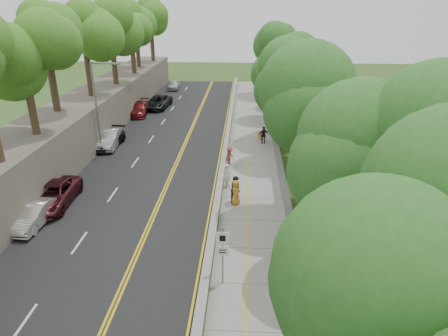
# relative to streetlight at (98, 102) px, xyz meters

# --- Properties ---
(ground) EXTENTS (140.00, 140.00, 0.00)m
(ground) POSITION_rel_streetlight_xyz_m (10.46, -14.00, -4.64)
(ground) COLOR #33511E
(ground) RESTS_ON ground
(road) EXTENTS (11.20, 66.00, 0.04)m
(road) POSITION_rel_streetlight_xyz_m (5.06, 1.00, -4.62)
(road) COLOR black
(road) RESTS_ON ground
(sidewalk) EXTENTS (4.20, 66.00, 0.05)m
(sidewalk) POSITION_rel_streetlight_xyz_m (13.01, 1.00, -4.61)
(sidewalk) COLOR gray
(sidewalk) RESTS_ON ground
(jersey_barrier) EXTENTS (0.42, 66.00, 0.60)m
(jersey_barrier) POSITION_rel_streetlight_xyz_m (10.71, 1.00, -4.34)
(jersey_barrier) COLOR #7ED411
(jersey_barrier) RESTS_ON ground
(rock_embankment) EXTENTS (5.00, 66.00, 4.00)m
(rock_embankment) POSITION_rel_streetlight_xyz_m (-3.04, 1.00, -2.64)
(rock_embankment) COLOR #595147
(rock_embankment) RESTS_ON ground
(chainlink_fence) EXTENTS (0.04, 66.00, 2.00)m
(chainlink_fence) POSITION_rel_streetlight_xyz_m (15.11, 1.00, -3.64)
(chainlink_fence) COLOR slate
(chainlink_fence) RESTS_ON ground
(trees_embankment) EXTENTS (6.40, 66.00, 13.00)m
(trees_embankment) POSITION_rel_streetlight_xyz_m (-2.54, 1.00, 5.86)
(trees_embankment) COLOR #498926
(trees_embankment) RESTS_ON rock_embankment
(trees_fenceside) EXTENTS (7.00, 66.00, 14.00)m
(trees_fenceside) POSITION_rel_streetlight_xyz_m (17.46, 1.00, 2.36)
(trees_fenceside) COLOR #357329
(trees_fenceside) RESTS_ON ground
(streetlight) EXTENTS (2.52, 0.22, 8.00)m
(streetlight) POSITION_rel_streetlight_xyz_m (0.00, 0.00, 0.00)
(streetlight) COLOR gray
(streetlight) RESTS_ON ground
(signpost) EXTENTS (0.62, 0.09, 3.10)m
(signpost) POSITION_rel_streetlight_xyz_m (11.51, -17.02, -2.68)
(signpost) COLOR gray
(signpost) RESTS_ON sidewalk
(construction_barrel) EXTENTS (0.54, 0.54, 0.88)m
(construction_barrel) POSITION_rel_streetlight_xyz_m (13.80, 4.51, -4.15)
(construction_barrel) COLOR #E16700
(construction_barrel) RESTS_ON sidewalk
(concrete_block) EXTENTS (1.30, 1.07, 0.78)m
(concrete_block) POSITION_rel_streetlight_xyz_m (14.76, -18.00, -4.20)
(concrete_block) COLOR gray
(concrete_block) RESTS_ON sidewalk
(car_1) EXTENTS (1.66, 4.14, 1.34)m
(car_1) POSITION_rel_streetlight_xyz_m (-0.14, -12.18, -3.93)
(car_1) COLOR silver
(car_1) RESTS_ON road
(car_2) EXTENTS (2.70, 5.44, 1.48)m
(car_2) POSITION_rel_streetlight_xyz_m (-0.14, -9.70, -3.86)
(car_2) COLOR #4E1920
(car_2) RESTS_ON road
(car_3) EXTENTS (2.22, 4.95, 1.41)m
(car_3) POSITION_rel_streetlight_xyz_m (-0.14, 1.74, -3.90)
(car_3) COLOR black
(car_3) RESTS_ON road
(car_4) EXTENTS (1.86, 4.28, 1.44)m
(car_4) POSITION_rel_streetlight_xyz_m (-0.14, 2.80, -3.88)
(car_4) COLOR tan
(car_4) RESTS_ON road
(car_5) EXTENTS (1.94, 4.83, 1.56)m
(car_5) POSITION_rel_streetlight_xyz_m (-0.06, 1.83, -3.82)
(car_5) COLOR #A0A4A8
(car_5) RESTS_ON road
(car_6) EXTENTS (2.96, 5.64, 1.52)m
(car_6) POSITION_rel_streetlight_xyz_m (1.46, 16.10, -3.84)
(car_6) COLOR black
(car_6) RESTS_ON road
(car_7) EXTENTS (2.46, 5.22, 1.47)m
(car_7) POSITION_rel_streetlight_xyz_m (-0.14, 12.84, -3.86)
(car_7) COLOR maroon
(car_7) RESTS_ON road
(car_8) EXTENTS (1.74, 4.02, 1.35)m
(car_8) POSITION_rel_streetlight_xyz_m (1.46, 27.40, -3.93)
(car_8) COLOR silver
(car_8) RESTS_ON road
(painter_0) EXTENTS (0.61, 0.88, 1.74)m
(painter_0) POSITION_rel_streetlight_xyz_m (11.91, -8.92, -3.72)
(painter_0) COLOR #C78527
(painter_0) RESTS_ON sidewalk
(painter_1) EXTENTS (0.52, 0.70, 1.77)m
(painter_1) POSITION_rel_streetlight_xyz_m (11.26, -6.26, -3.70)
(painter_1) COLOR white
(painter_1) RESTS_ON sidewalk
(painter_2) EXTENTS (0.96, 1.09, 1.89)m
(painter_2) POSITION_rel_streetlight_xyz_m (11.91, -8.65, -3.64)
(painter_2) COLOR black
(painter_2) RESTS_ON sidewalk
(painter_3) EXTENTS (0.97, 1.19, 1.61)m
(painter_3) POSITION_rel_streetlight_xyz_m (11.21, -2.14, -3.79)
(painter_3) COLOR #9D4032
(painter_3) RESTS_ON sidewalk
(person_far) EXTENTS (1.03, 0.57, 1.66)m
(person_far) POSITION_rel_streetlight_xyz_m (14.18, 3.37, -3.76)
(person_far) COLOR black
(person_far) RESTS_ON sidewalk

